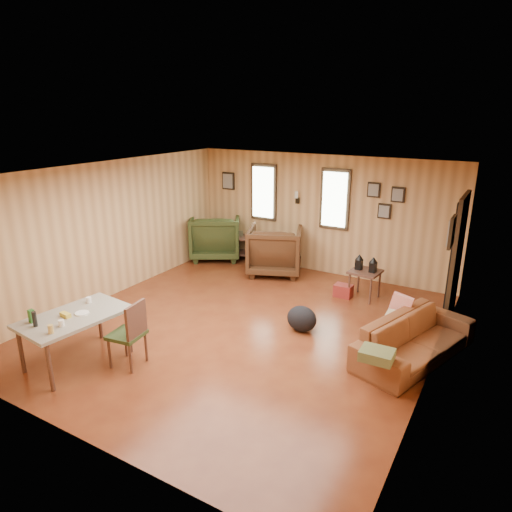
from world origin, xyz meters
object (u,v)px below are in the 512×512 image
at_px(side_table, 366,269).
at_px(dining_table, 74,320).
at_px(recliner_green, 215,234).
at_px(end_table, 246,244).
at_px(recliner_brown, 275,248).
at_px(sofa, 416,333).

relative_size(side_table, dining_table, 0.56).
distance_m(recliner_green, dining_table, 4.74).
distance_m(recliner_green, end_table, 0.73).
height_order(recliner_green, end_table, recliner_green).
bearing_deg(recliner_brown, end_table, -46.25).
height_order(recliner_brown, end_table, recliner_brown).
distance_m(recliner_green, side_table, 3.68).
distance_m(recliner_brown, side_table, 2.04).
bearing_deg(end_table, sofa, -30.55).
bearing_deg(recliner_green, dining_table, 71.27).
xyz_separation_m(end_table, dining_table, (0.31, -4.82, 0.25)).
xyz_separation_m(sofa, dining_table, (-3.86, -2.36, 0.24)).
relative_size(end_table, side_table, 0.84).
bearing_deg(end_table, recliner_green, -164.73).
xyz_separation_m(sofa, side_table, (-1.22, 1.68, 0.16)).
bearing_deg(sofa, recliner_brown, 76.01).
distance_m(recliner_brown, recliner_green, 1.64).
distance_m(sofa, dining_table, 4.53).
bearing_deg(recliner_brown, side_table, 147.17).
bearing_deg(dining_table, recliner_green, 108.77).
bearing_deg(recliner_green, end_table, 164.41).
distance_m(sofa, side_table, 2.09).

